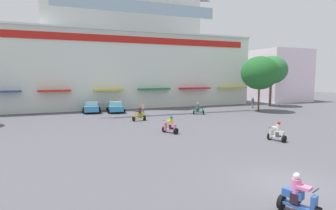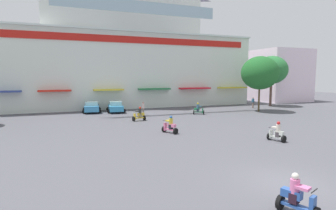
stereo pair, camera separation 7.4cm
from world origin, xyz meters
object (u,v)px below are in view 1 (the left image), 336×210
(plaza_tree_1, at_px, (260,73))
(scooter_rider_3, at_px, (139,115))
(parked_car_0, at_px, (92,107))
(parked_car_1, at_px, (115,107))
(pedestrian_0, at_px, (253,102))
(plaza_tree_3, at_px, (271,70))
(scooter_rider_2, at_px, (299,198))
(scooter_rider_1, at_px, (198,110))
(scooter_rider_4, at_px, (170,126))
(scooter_rider_0, at_px, (277,133))
(pedestrian_1, at_px, (143,108))

(plaza_tree_1, xyz_separation_m, scooter_rider_3, (-17.40, -1.79, -4.63))
(parked_car_0, xyz_separation_m, parked_car_1, (3.03, -0.81, -0.01))
(scooter_rider_3, bearing_deg, pedestrian_0, 15.26)
(scooter_rider_3, distance_m, pedestrian_0, 19.84)
(plaza_tree_1, bearing_deg, pedestrian_0, 63.16)
(plaza_tree_3, relative_size, scooter_rider_2, 5.36)
(scooter_rider_1, bearing_deg, plaza_tree_3, 16.29)
(scooter_rider_4, bearing_deg, pedestrian_0, 34.06)
(parked_car_1, xyz_separation_m, scooter_rider_3, (1.12, -8.00, -0.11))
(scooter_rider_0, xyz_separation_m, scooter_rider_2, (-7.29, -8.82, 0.02))
(plaza_tree_1, bearing_deg, scooter_rider_2, -126.94)
(scooter_rider_2, distance_m, pedestrian_1, 25.27)
(parked_car_0, distance_m, scooter_rider_2, 30.62)
(scooter_rider_4, bearing_deg, scooter_rider_2, -93.60)
(parked_car_0, relative_size, pedestrian_1, 2.37)
(plaza_tree_1, bearing_deg, pedestrian_1, 173.27)
(scooter_rider_3, distance_m, scooter_rider_4, 7.25)
(plaza_tree_3, distance_m, scooter_rider_2, 37.26)
(plaza_tree_3, height_order, scooter_rider_1, plaza_tree_3)
(scooter_rider_3, height_order, scooter_rider_4, scooter_rider_3)
(parked_car_1, bearing_deg, pedestrian_1, -58.94)
(pedestrian_1, bearing_deg, scooter_rider_3, -112.11)
(scooter_rider_0, bearing_deg, parked_car_0, 117.67)
(pedestrian_0, bearing_deg, scooter_rider_1, -164.03)
(parked_car_0, height_order, parked_car_1, parked_car_0)
(parked_car_1, xyz_separation_m, pedestrian_1, (2.61, -4.33, 0.24))
(parked_car_0, relative_size, parked_car_1, 0.98)
(scooter_rider_4, distance_m, pedestrian_0, 22.19)
(scooter_rider_2, bearing_deg, scooter_rider_4, 86.40)
(parked_car_0, bearing_deg, pedestrian_1, -42.37)
(scooter_rider_1, bearing_deg, plaza_tree_1, -2.08)
(scooter_rider_2, height_order, pedestrian_1, pedestrian_1)
(parked_car_1, xyz_separation_m, scooter_rider_2, (0.98, -29.55, -0.11))
(plaza_tree_3, bearing_deg, scooter_rider_2, -130.25)
(plaza_tree_1, relative_size, scooter_rider_4, 4.93)
(parked_car_0, distance_m, scooter_rider_0, 24.32)
(scooter_rider_0, relative_size, scooter_rider_4, 0.99)
(parked_car_1, height_order, scooter_rider_4, scooter_rider_4)
(pedestrian_0, bearing_deg, plaza_tree_1, -116.84)
(scooter_rider_2, bearing_deg, parked_car_1, 91.89)
(scooter_rider_1, bearing_deg, scooter_rider_0, -94.48)
(parked_car_1, distance_m, pedestrian_1, 5.06)
(scooter_rider_2, xyz_separation_m, pedestrian_1, (1.63, 25.21, 0.36))
(parked_car_1, bearing_deg, plaza_tree_3, -3.19)
(scooter_rider_1, distance_m, pedestrian_0, 11.28)
(plaza_tree_1, height_order, pedestrian_0, plaza_tree_1)
(plaza_tree_1, bearing_deg, parked_car_1, 161.47)
(plaza_tree_3, distance_m, scooter_rider_3, 25.14)
(plaza_tree_3, distance_m, scooter_rider_1, 16.85)
(scooter_rider_2, bearing_deg, parked_car_0, 97.52)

